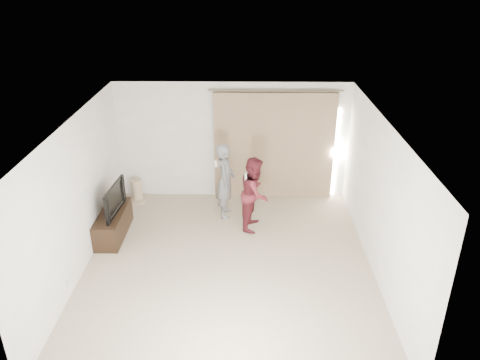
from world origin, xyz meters
name	(u,v)px	position (x,y,z in m)	size (l,w,h in m)	color
floor	(228,265)	(0.00, 0.00, 0.00)	(5.50, 5.50, 0.00)	tan
wall_back	(233,141)	(0.00, 2.75, 1.30)	(5.00, 0.04, 2.60)	white
wall_left	(76,199)	(-2.50, 0.00, 1.30)	(0.04, 5.50, 2.60)	white
ceiling	(227,124)	(0.00, 0.00, 2.60)	(5.00, 5.50, 0.01)	silver
curtain	(275,147)	(0.91, 2.68, 1.20)	(2.80, 0.11, 2.46)	tan
tv_console	(113,224)	(-2.27, 0.98, 0.25)	(0.45, 1.30, 0.50)	black
tv	(110,199)	(-2.27, 0.98, 0.79)	(1.00, 0.13, 0.58)	black
scratching_post	(137,192)	(-2.10, 2.38, 0.22)	(0.40, 0.40, 0.54)	tan
person_man	(225,181)	(-0.12, 1.81, 0.79)	(0.41, 0.60, 1.59)	slate
person_woman	(255,193)	(0.48, 1.35, 0.74)	(0.70, 0.83, 1.49)	maroon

